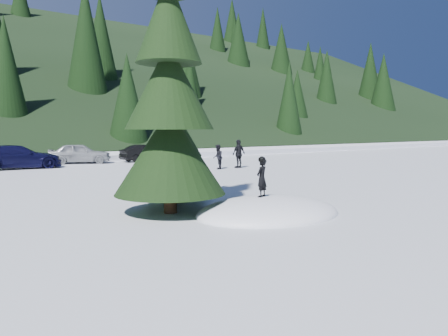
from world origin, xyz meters
TOP-DOWN VIEW (x-y plane):
  - ground at (0.00, 0.00)m, footprint 200.00×200.00m
  - snow_mound at (0.00, 0.00)m, footprint 4.48×3.52m
  - spruce_tall at (-2.20, 1.80)m, footprint 3.20×3.20m
  - spruce_short at (-1.20, 3.20)m, footprint 2.20×2.20m
  - child_skier at (-0.11, 0.18)m, footprint 0.47×0.38m
  - adult_0 at (7.02, 12.12)m, footprint 0.91×0.92m
  - adult_1 at (8.56, 12.01)m, footprint 1.10×0.60m
  - adult_2 at (5.12, 13.11)m, footprint 1.20×0.99m
  - car_3 at (-2.62, 19.59)m, footprint 5.10×2.25m
  - car_4 at (1.81, 21.49)m, footprint 4.52×3.20m
  - car_5 at (6.46, 20.54)m, footprint 3.84×1.44m

SIDE VIEW (x-z plane):
  - ground at x=0.00m, z-range 0.00..0.00m
  - snow_mound at x=0.00m, z-range -0.48..0.48m
  - car_5 at x=6.46m, z-range 0.00..1.25m
  - car_4 at x=1.81m, z-range 0.00..1.43m
  - car_3 at x=-2.62m, z-range 0.00..1.46m
  - adult_0 at x=7.02m, z-range 0.00..1.50m
  - adult_2 at x=5.12m, z-range 0.00..1.61m
  - adult_1 at x=8.56m, z-range 0.00..1.78m
  - child_skier at x=-0.11m, z-range 0.48..1.58m
  - spruce_short at x=-1.20m, z-range -0.58..4.79m
  - spruce_tall at x=-2.20m, z-range -0.98..7.62m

